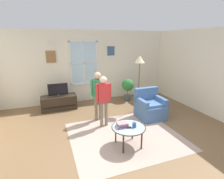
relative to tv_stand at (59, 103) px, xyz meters
The scene contains 15 objects.
ground_plane 2.84m from the tv_stand, 65.26° to the right, with size 6.82×6.91×0.02m, color brown.
back_wall 1.72m from the tv_stand, 28.86° to the left, with size 6.22×0.17×2.62m.
area_rug 2.74m from the tv_stand, 60.07° to the right, with size 2.61×2.31×0.01m, color tan.
tv_stand is the anchor object (origin of this frame).
television 0.46m from the tv_stand, 90.00° to the right, with size 0.63×0.08×0.42m.
armchair 3.00m from the tv_stand, 32.91° to the right, with size 0.76×0.74×0.87m.
coffee_table 3.04m from the tv_stand, 65.48° to the right, with size 0.75×0.75×0.46m.
book_stack 2.95m from the tv_stand, 67.33° to the right, with size 0.28×0.19×0.10m.
cup 3.14m from the tv_stand, 64.08° to the right, with size 0.08×0.08×0.11m, color #334C8C.
remote_near_books 3.04m from the tv_stand, 65.78° to the right, with size 0.04×0.14×0.02m, color black.
remote_near_cup 3.04m from the tv_stand, 65.72° to the right, with size 0.04×0.14×0.02m, color black.
person_red_shirt 2.07m from the tv_stand, 57.93° to the right, with size 0.42×0.19×1.38m.
person_green_shirt 1.73m from the tv_stand, 50.63° to the right, with size 0.43×0.19×1.42m.
potted_plant_by_window 2.60m from the tv_stand, ahead, with size 0.46×0.46×0.84m.
floor_lamp 2.95m from the tv_stand, 22.44° to the right, with size 0.32×0.32×1.81m.
Camera 1 is at (-1.47, -3.31, 2.29)m, focal length 28.29 mm.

